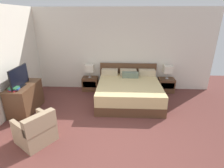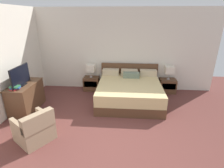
# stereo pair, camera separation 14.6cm
# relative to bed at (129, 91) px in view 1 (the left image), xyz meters

# --- Properties ---
(ground_plane) EXTENTS (10.14, 10.14, 0.00)m
(ground_plane) POSITION_rel_bed_xyz_m (-0.45, -2.35, -0.33)
(ground_plane) COLOR brown
(wall_back) EXTENTS (6.90, 0.06, 2.88)m
(wall_back) POSITION_rel_bed_xyz_m (-0.45, 1.06, 1.11)
(wall_back) COLOR silver
(wall_back) RESTS_ON ground
(wall_left) EXTENTS (0.06, 5.18, 2.88)m
(wall_left) POSITION_rel_bed_xyz_m (-3.33, -0.96, 1.11)
(wall_left) COLOR silver
(wall_left) RESTS_ON ground
(bed) EXTENTS (2.04, 2.08, 0.99)m
(bed) POSITION_rel_bed_xyz_m (0.00, 0.00, 0.00)
(bed) COLOR brown
(bed) RESTS_ON ground
(nightstand_left) EXTENTS (0.55, 0.41, 0.50)m
(nightstand_left) POSITION_rel_bed_xyz_m (-1.39, 0.76, -0.08)
(nightstand_left) COLOR brown
(nightstand_left) RESTS_ON ground
(nightstand_right) EXTENTS (0.55, 0.41, 0.50)m
(nightstand_right) POSITION_rel_bed_xyz_m (1.38, 0.76, -0.08)
(nightstand_right) COLOR brown
(nightstand_right) RESTS_ON ground
(table_lamp_left) EXTENTS (0.29, 0.29, 0.47)m
(table_lamp_left) POSITION_rel_bed_xyz_m (-1.39, 0.77, 0.51)
(table_lamp_left) COLOR #B7B7BC
(table_lamp_left) RESTS_ON nightstand_left
(table_lamp_right) EXTENTS (0.29, 0.29, 0.47)m
(table_lamp_right) POSITION_rel_bed_xyz_m (1.38, 0.77, 0.51)
(table_lamp_right) COLOR #B7B7BC
(table_lamp_right) RESTS_ON nightstand_right
(dresser) EXTENTS (0.58, 1.16, 0.80)m
(dresser) POSITION_rel_bed_xyz_m (-2.99, -0.82, 0.08)
(dresser) COLOR brown
(dresser) RESTS_ON ground
(tv) EXTENTS (0.18, 0.84, 0.54)m
(tv) POSITION_rel_bed_xyz_m (-2.99, -0.90, 0.73)
(tv) COLOR black
(tv) RESTS_ON dresser
(book_red_cover) EXTENTS (0.23, 0.23, 0.03)m
(book_red_cover) POSITION_rel_bed_xyz_m (-3.01, -1.21, 0.49)
(book_red_cover) COLOR #B7282D
(book_red_cover) RESTS_ON dresser
(book_blue_cover) EXTENTS (0.26, 0.20, 0.04)m
(book_blue_cover) POSITION_rel_bed_xyz_m (-2.98, -1.21, 0.52)
(book_blue_cover) COLOR #234C8E
(book_blue_cover) RESTS_ON book_red_cover
(book_small_top) EXTENTS (0.22, 0.19, 0.03)m
(book_small_top) POSITION_rel_bed_xyz_m (-3.00, -1.21, 0.55)
(book_small_top) COLOR #2D7042
(book_small_top) RESTS_ON book_blue_cover
(armchair_by_window) EXTENTS (0.95, 0.95, 0.76)m
(armchair_by_window) POSITION_rel_bed_xyz_m (-2.09, -2.14, -0.05)
(armchair_by_window) COLOR #9E8466
(armchair_by_window) RESTS_ON ground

